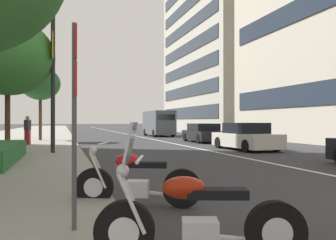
# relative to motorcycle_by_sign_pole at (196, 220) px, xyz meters

# --- Properties ---
(sidewalk_right_plaza) EXTENTS (160.00, 9.36, 0.15)m
(sidewalk_right_plaza) POSITION_rel_motorcycle_by_sign_pole_xyz_m (29.85, 5.18, -0.37)
(sidewalk_right_plaza) COLOR gray
(sidewalk_right_plaza) RESTS_ON ground
(lane_centre_stripe) EXTENTS (110.00, 0.16, 0.01)m
(lane_centre_stripe) POSITION_rel_motorcycle_by_sign_pole_xyz_m (34.85, -5.71, -0.44)
(lane_centre_stripe) COLOR silver
(lane_centre_stripe) RESTS_ON ground
(motorcycle_by_sign_pole) EXTENTS (0.88, 2.17, 1.48)m
(motorcycle_by_sign_pole) POSITION_rel_motorcycle_by_sign_pole_xyz_m (0.00, 0.00, 0.00)
(motorcycle_by_sign_pole) COLOR black
(motorcycle_by_sign_pole) RESTS_ON ground
(motorcycle_mid_row) EXTENTS (0.98, 2.10, 1.11)m
(motorcycle_mid_row) POSITION_rel_motorcycle_by_sign_pole_xyz_m (2.48, 0.12, -0.02)
(motorcycle_mid_row) COLOR black
(motorcycle_mid_row) RESTS_ON ground
(car_approaching_light) EXTENTS (4.32, 2.04, 1.41)m
(car_approaching_light) POSITION_rel_motorcycle_by_sign_pole_xyz_m (12.63, -7.81, 0.21)
(car_approaching_light) COLOR beige
(car_approaching_light) RESTS_ON ground
(car_lead_in_lane) EXTENTS (4.37, 1.97, 1.33)m
(car_lead_in_lane) POSITION_rel_motorcycle_by_sign_pole_xyz_m (19.42, -8.23, 0.19)
(car_lead_in_lane) COLOR black
(car_lead_in_lane) RESTS_ON ground
(delivery_van_ahead) EXTENTS (5.36, 2.11, 2.51)m
(delivery_van_ahead) POSITION_rel_motorcycle_by_sign_pole_xyz_m (29.91, -7.83, 0.90)
(delivery_van_ahead) COLOR #4C5156
(delivery_van_ahead) RESTS_ON ground
(parking_sign_by_curb) EXTENTS (0.32, 0.06, 2.55)m
(parking_sign_by_curb) POSITION_rel_motorcycle_by_sign_pole_xyz_m (0.99, 1.21, 1.30)
(parking_sign_by_curb) COLOR #47494C
(parking_sign_by_curb) RESTS_ON sidewalk_right_plaza
(street_lamp_with_banners) EXTENTS (1.26, 2.08, 9.47)m
(street_lamp_with_banners) POSITION_rel_motorcycle_by_sign_pole_xyz_m (12.10, 1.51, 5.19)
(street_lamp_with_banners) COLOR #232326
(street_lamp_with_banners) RESTS_ON sidewalk_right_plaza
(street_tree_by_lamp_post) EXTENTS (3.88, 3.88, 5.75)m
(street_tree_by_lamp_post) POSITION_rel_motorcycle_by_sign_pole_xyz_m (12.59, 3.61, 3.80)
(street_tree_by_lamp_post) COLOR #473323
(street_tree_by_lamp_post) RESTS_ON sidewalk_right_plaza
(street_tree_far_plaza) EXTENTS (2.77, 2.77, 5.22)m
(street_tree_far_plaza) POSITION_rel_motorcycle_by_sign_pole_xyz_m (22.73, 2.90, 3.73)
(street_tree_far_plaza) COLOR #473323
(street_tree_far_plaza) RESTS_ON sidewalk_right_plaza
(pedestrian_on_plaza) EXTENTS (0.46, 0.37, 1.66)m
(pedestrian_on_plaza) POSITION_rel_motorcycle_by_sign_pole_xyz_m (17.85, 3.30, 0.55)
(pedestrian_on_plaza) COLOR maroon
(pedestrian_on_plaza) RESTS_ON sidewalk_right_plaza
(office_tower_near_left) EXTENTS (21.03, 18.28, 32.13)m
(office_tower_near_left) POSITION_rel_motorcycle_by_sign_pole_xyz_m (38.24, -23.01, 15.62)
(office_tower_near_left) COLOR #B7B2A3
(office_tower_near_left) RESTS_ON ground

